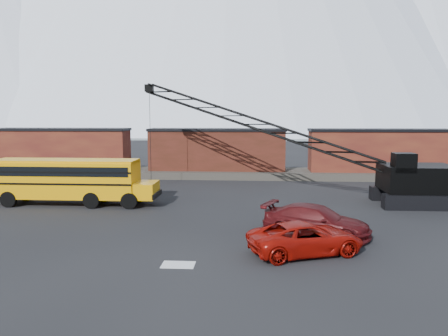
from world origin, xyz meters
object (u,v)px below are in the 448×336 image
object	(u,v)px
school_bus	(71,179)
crawler_crane	(266,127)
maroon_suv	(316,221)
red_pickup	(306,238)

from	to	relation	value
school_bus	crawler_crane	distance (m)	14.76
crawler_crane	maroon_suv	bearing A→B (deg)	-77.92
maroon_suv	crawler_crane	world-z (taller)	crawler_crane
school_bus	crawler_crane	world-z (taller)	crawler_crane
red_pickup	crawler_crane	size ratio (longest dim) A/B	0.23
school_bus	maroon_suv	xyz separation A→B (m)	(16.07, -6.89, -0.98)
crawler_crane	school_bus	bearing A→B (deg)	-162.44
red_pickup	maroon_suv	bearing A→B (deg)	-36.87
red_pickup	maroon_suv	world-z (taller)	maroon_suv
red_pickup	crawler_crane	distance (m)	14.97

